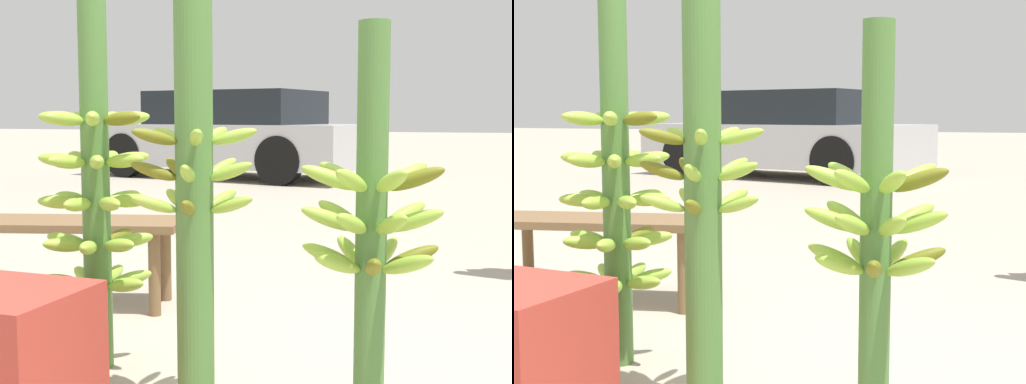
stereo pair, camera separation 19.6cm
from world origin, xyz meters
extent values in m
cylinder|color=#4C7A38|center=(-0.61, 0.32, 0.79)|extent=(0.11, 0.11, 1.58)
ellipsoid|color=#93BC3D|center=(-0.71, 0.39, 0.97)|extent=(0.17, 0.14, 0.07)
ellipsoid|color=#93BC3D|center=(-0.73, 0.28, 0.97)|extent=(0.18, 0.10, 0.07)
ellipsoid|color=#93BC3D|center=(-0.65, 0.20, 0.97)|extent=(0.11, 0.18, 0.07)
ellipsoid|color=#93BC3D|center=(-0.54, 0.21, 0.97)|extent=(0.13, 0.17, 0.07)
ellipsoid|color=#656718|center=(-0.47, 0.30, 0.97)|extent=(0.18, 0.07, 0.07)
ellipsoid|color=#93BC3D|center=(-0.51, 0.41, 0.97)|extent=(0.16, 0.16, 0.07)
ellipsoid|color=#93BC3D|center=(-0.62, 0.45, 0.97)|extent=(0.07, 0.17, 0.07)
ellipsoid|color=#93BC3D|center=(-0.53, 0.21, 0.81)|extent=(0.14, 0.17, 0.07)
ellipsoid|color=#93BC3D|center=(-0.47, 0.31, 0.81)|extent=(0.17, 0.06, 0.07)
ellipsoid|color=#93BC3D|center=(-0.52, 0.42, 0.81)|extent=(0.15, 0.16, 0.07)
ellipsoid|color=#93BC3D|center=(-0.63, 0.45, 0.81)|extent=(0.08, 0.18, 0.07)
ellipsoid|color=#93BC3D|center=(-0.72, 0.38, 0.81)|extent=(0.17, 0.13, 0.07)
ellipsoid|color=#93BC3D|center=(-0.73, 0.27, 0.81)|extent=(0.18, 0.11, 0.07)
ellipsoid|color=#93BC3D|center=(-0.64, 0.19, 0.81)|extent=(0.10, 0.18, 0.07)
ellipsoid|color=#93BC3D|center=(-0.60, 0.19, 0.66)|extent=(0.06, 0.17, 0.06)
ellipsoid|color=#93BC3D|center=(-0.50, 0.24, 0.66)|extent=(0.17, 0.14, 0.06)
ellipsoid|color=#93BC3D|center=(-0.48, 0.35, 0.66)|extent=(0.18, 0.09, 0.06)
ellipsoid|color=#93BC3D|center=(-0.55, 0.44, 0.66)|extent=(0.11, 0.18, 0.06)
ellipsoid|color=#93BC3D|center=(-0.67, 0.43, 0.66)|extent=(0.13, 0.17, 0.06)
ellipsoid|color=#93BC3D|center=(-0.74, 0.34, 0.66)|extent=(0.18, 0.08, 0.06)
ellipsoid|color=#93BC3D|center=(-0.70, 0.23, 0.66)|extent=(0.16, 0.15, 0.06)
ellipsoid|color=#93BC3D|center=(-0.49, 0.39, 0.50)|extent=(0.17, 0.13, 0.08)
ellipsoid|color=#656718|center=(-0.59, 0.45, 0.50)|extent=(0.07, 0.18, 0.08)
ellipsoid|color=#656718|center=(-0.70, 0.41, 0.50)|extent=(0.16, 0.16, 0.08)
ellipsoid|color=#93BC3D|center=(-0.74, 0.30, 0.50)|extent=(0.18, 0.07, 0.08)
ellipsoid|color=#93BC3D|center=(-0.68, 0.21, 0.50)|extent=(0.14, 0.17, 0.08)
ellipsoid|color=#93BC3D|center=(-0.56, 0.19, 0.50)|extent=(0.10, 0.18, 0.08)
ellipsoid|color=#93BC3D|center=(-0.48, 0.27, 0.50)|extent=(0.18, 0.11, 0.08)
ellipsoid|color=#93BC3D|center=(-0.62, 0.45, 0.34)|extent=(0.07, 0.18, 0.08)
ellipsoid|color=#93BC3D|center=(-0.72, 0.39, 0.34)|extent=(0.17, 0.14, 0.08)
ellipsoid|color=#93BC3D|center=(-0.73, 0.28, 0.34)|extent=(0.18, 0.10, 0.08)
ellipsoid|color=#656718|center=(-0.65, 0.20, 0.34)|extent=(0.11, 0.18, 0.08)
ellipsoid|color=#93BC3D|center=(-0.54, 0.21, 0.34)|extent=(0.13, 0.17, 0.08)
ellipsoid|color=#93BC3D|center=(-0.48, 0.30, 0.34)|extent=(0.18, 0.07, 0.08)
ellipsoid|color=#93BC3D|center=(-0.51, 0.41, 0.34)|extent=(0.16, 0.16, 0.08)
cylinder|color=#4C7A38|center=(-0.08, 0.07, 0.69)|extent=(0.12, 0.12, 1.38)
ellipsoid|color=#93BC3D|center=(-0.01, -0.04, 0.91)|extent=(0.11, 0.16, 0.08)
ellipsoid|color=#93BC3D|center=(0.05, 0.10, 0.91)|extent=(0.16, 0.07, 0.08)
ellipsoid|color=#93BC3D|center=(-0.06, 0.20, 0.91)|extent=(0.06, 0.16, 0.08)
ellipsoid|color=#93BC3D|center=(-0.19, 0.13, 0.91)|extent=(0.16, 0.10, 0.08)
ellipsoid|color=#656718|center=(-0.17, -0.02, 0.91)|extent=(0.14, 0.14, 0.08)
ellipsoid|color=#656718|center=(-0.18, 0.15, 0.80)|extent=(0.15, 0.13, 0.09)
ellipsoid|color=#656718|center=(-0.18, 0.00, 0.80)|extent=(0.15, 0.12, 0.09)
ellipsoid|color=#93BC3D|center=(-0.04, -0.05, 0.80)|extent=(0.08, 0.16, 0.09)
ellipsoid|color=#93BC3D|center=(0.05, 0.07, 0.80)|extent=(0.16, 0.04, 0.09)
ellipsoid|color=#93BC3D|center=(-0.03, 0.20, 0.80)|extent=(0.09, 0.16, 0.09)
ellipsoid|color=#93BC3D|center=(-0.18, 0.00, 0.70)|extent=(0.15, 0.12, 0.09)
ellipsoid|color=#656718|center=(-0.04, -0.05, 0.70)|extent=(0.08, 0.16, 0.09)
ellipsoid|color=#93BC3D|center=(0.05, 0.07, 0.70)|extent=(0.16, 0.04, 0.09)
ellipsoid|color=#93BC3D|center=(-0.03, 0.20, 0.70)|extent=(0.09, 0.16, 0.09)
ellipsoid|color=#93BC3D|center=(-0.18, 0.15, 0.70)|extent=(0.15, 0.13, 0.09)
cylinder|color=#4C7A38|center=(0.49, 0.12, 0.63)|extent=(0.10, 0.10, 1.26)
ellipsoid|color=#656718|center=(0.62, 0.12, 0.79)|extent=(0.19, 0.05, 0.11)
ellipsoid|color=#93BC3D|center=(0.58, 0.22, 0.79)|extent=(0.16, 0.17, 0.11)
ellipsoid|color=#93BC3D|center=(0.47, 0.25, 0.79)|extent=(0.08, 0.19, 0.11)
ellipsoid|color=#93BC3D|center=(0.38, 0.19, 0.79)|extent=(0.19, 0.13, 0.11)
ellipsoid|color=#93BC3D|center=(0.37, 0.07, 0.79)|extent=(0.19, 0.12, 0.11)
ellipsoid|color=#93BC3D|center=(0.46, 0.00, 0.79)|extent=(0.09, 0.19, 0.11)
ellipsoid|color=#93BC3D|center=(0.57, 0.02, 0.79)|extent=(0.15, 0.18, 0.11)
ellipsoid|color=#93BC3D|center=(0.57, 0.02, 0.67)|extent=(0.15, 0.18, 0.11)
ellipsoid|color=#93BC3D|center=(0.62, 0.12, 0.67)|extent=(0.19, 0.05, 0.11)
ellipsoid|color=#93BC3D|center=(0.57, 0.22, 0.67)|extent=(0.16, 0.17, 0.11)
ellipsoid|color=#93BC3D|center=(0.47, 0.25, 0.67)|extent=(0.08, 0.19, 0.11)
ellipsoid|color=#93BC3D|center=(0.38, 0.18, 0.67)|extent=(0.19, 0.13, 0.11)
ellipsoid|color=#93BC3D|center=(0.37, 0.07, 0.67)|extent=(0.19, 0.12, 0.11)
ellipsoid|color=#93BC3D|center=(0.46, 0.00, 0.67)|extent=(0.09, 0.19, 0.11)
ellipsoid|color=#656718|center=(0.52, 0.00, 0.54)|extent=(0.09, 0.19, 0.10)
ellipsoid|color=#93BC3D|center=(0.61, 0.07, 0.54)|extent=(0.19, 0.12, 0.10)
ellipsoid|color=#656718|center=(0.61, 0.18, 0.54)|extent=(0.19, 0.13, 0.10)
ellipsoid|color=#93BC3D|center=(0.52, 0.25, 0.54)|extent=(0.08, 0.19, 0.10)
ellipsoid|color=#93BC3D|center=(0.41, 0.22, 0.54)|extent=(0.16, 0.17, 0.10)
ellipsoid|color=#93BC3D|center=(0.36, 0.12, 0.54)|extent=(0.19, 0.05, 0.10)
ellipsoid|color=#93BC3D|center=(0.41, 0.02, 0.54)|extent=(0.15, 0.18, 0.10)
cube|color=brown|center=(-1.25, 1.03, 0.43)|extent=(1.24, 0.73, 0.04)
cylinder|color=brown|center=(-1.75, 1.03, 0.21)|extent=(0.06, 0.06, 0.41)
cylinder|color=brown|center=(-0.83, 1.31, 0.21)|extent=(0.06, 0.06, 0.41)
cylinder|color=brown|center=(-0.75, 1.03, 0.21)|extent=(0.06, 0.06, 0.41)
cube|color=#B7B7BC|center=(-3.47, 8.45, 0.52)|extent=(4.67, 2.47, 0.65)
cube|color=black|center=(-3.30, 8.43, 1.10)|extent=(2.67, 2.02, 0.51)
cylinder|color=black|center=(-4.96, 7.85, 0.35)|extent=(0.72, 0.31, 0.70)
cylinder|color=black|center=(-4.71, 9.48, 0.35)|extent=(0.72, 0.31, 0.70)
cylinder|color=black|center=(-2.24, 7.43, 0.35)|extent=(0.72, 0.31, 0.70)
cylinder|color=black|center=(-1.99, 9.06, 0.35)|extent=(0.72, 0.31, 0.70)
cube|color=#B2382D|center=(-0.56, -0.26, 0.22)|extent=(0.45, 0.45, 0.45)
camera|label=1|loc=(0.91, -2.00, 0.98)|focal=50.00mm
camera|label=2|loc=(1.09, -1.92, 0.98)|focal=50.00mm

